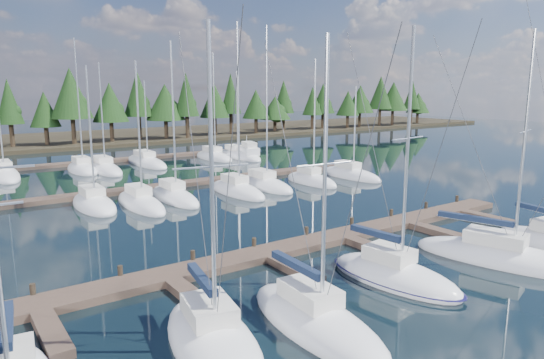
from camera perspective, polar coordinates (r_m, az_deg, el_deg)
ground at (r=38.56m, az=-11.05°, el=-3.98°), size 260.00×260.00×0.00m
far_shore at (r=95.85m, az=-25.90°, el=4.04°), size 220.00×30.00×0.60m
main_dock at (r=27.89m, az=-0.26°, el=-9.08°), size 44.00×6.13×0.90m
back_docks at (r=56.63m, az=-19.17°, el=0.51°), size 50.00×21.80×0.40m
front_sailboat_2 at (r=19.44m, az=-7.03°, el=-18.17°), size 4.34×7.87×12.66m
front_sailboat_3 at (r=20.71m, az=5.08°, el=-16.22°), size 3.29×8.35×12.40m
front_sailboat_4 at (r=25.81m, az=14.17°, el=-10.91°), size 3.93×7.92×13.26m
front_sailboat_5 at (r=30.47m, az=25.49°, el=-8.28°), size 5.77×10.37×13.43m
back_sailboat_rows at (r=52.13m, az=-17.61°, el=-0.17°), size 47.25×32.24×16.37m
motor_yacht_right at (r=67.47m, az=-2.78°, el=2.85°), size 4.38×8.09×3.83m
tree_line at (r=85.33m, az=-26.62°, el=8.03°), size 185.36×11.77×13.75m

